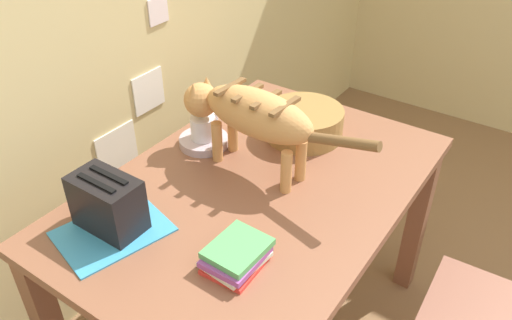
% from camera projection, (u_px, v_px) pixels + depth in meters
% --- Properties ---
extents(dining_table, '(1.29, 0.88, 0.74)m').
position_uv_depth(dining_table, '(256.00, 207.00, 1.71)').
color(dining_table, brown).
rests_on(dining_table, ground_plane).
extents(cat, '(0.17, 0.72, 0.29)m').
position_uv_depth(cat, '(250.00, 114.00, 1.64)').
color(cat, tan).
rests_on(cat, dining_table).
extents(saucer_bowl, '(0.18, 0.18, 0.03)m').
position_uv_depth(saucer_bowl, '(204.00, 141.00, 1.85)').
color(saucer_bowl, '#BEA9B4').
rests_on(saucer_bowl, dining_table).
extents(coffee_mug, '(0.13, 0.09, 0.08)m').
position_uv_depth(coffee_mug, '(204.00, 127.00, 1.82)').
color(coffee_mug, white).
rests_on(coffee_mug, saucer_bowl).
extents(magazine, '(0.35, 0.30, 0.01)m').
position_uv_depth(magazine, '(113.00, 231.00, 1.47)').
color(magazine, '#3995C6').
rests_on(magazine, dining_table).
extents(book_stack, '(0.18, 0.15, 0.06)m').
position_uv_depth(book_stack, '(236.00, 256.00, 1.35)').
color(book_stack, red).
rests_on(book_stack, dining_table).
extents(wicker_basket, '(0.28, 0.28, 0.11)m').
position_uv_depth(wicker_basket, '(304.00, 122.00, 1.88)').
color(wicker_basket, olive).
rests_on(wicker_basket, dining_table).
extents(toaster, '(0.12, 0.20, 0.18)m').
position_uv_depth(toaster, '(108.00, 204.00, 1.45)').
color(toaster, black).
rests_on(toaster, dining_table).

